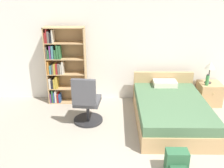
% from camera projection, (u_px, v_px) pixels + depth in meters
% --- Properties ---
extents(wall_back, '(9.00, 0.06, 2.60)m').
position_uv_depth(wall_back, '(146.00, 45.00, 5.60)').
color(wall_back, white).
rests_on(wall_back, ground_plane).
extents(bookshelf, '(0.87, 0.28, 1.73)m').
position_uv_depth(bookshelf, '(61.00, 66.00, 5.54)').
color(bookshelf, tan).
rests_on(bookshelf, ground_plane).
extents(bed, '(1.33, 2.02, 0.73)m').
position_uv_depth(bed, '(170.00, 110.00, 4.93)').
color(bed, tan).
rests_on(bed, ground_plane).
extents(office_chair, '(0.58, 0.63, 1.00)m').
position_uv_depth(office_chair, '(87.00, 103.00, 4.78)').
color(office_chair, '#232326').
rests_on(office_chair, ground_plane).
extents(nightstand, '(0.49, 0.50, 0.50)m').
position_uv_depth(nightstand, '(209.00, 93.00, 5.67)').
color(nightstand, tan).
rests_on(nightstand, ground_plane).
extents(table_lamp, '(0.22, 0.22, 0.48)m').
position_uv_depth(table_lamp, '(210.00, 67.00, 5.46)').
color(table_lamp, '#333333').
rests_on(table_lamp, nightstand).
extents(water_bottle, '(0.07, 0.07, 0.25)m').
position_uv_depth(water_bottle, '(207.00, 80.00, 5.43)').
color(water_bottle, '#3F8C4C').
rests_on(water_bottle, nightstand).
extents(backpack_green, '(0.32, 0.26, 0.35)m').
position_uv_depth(backpack_green, '(177.00, 162.00, 3.60)').
color(backpack_green, '#2D603D').
rests_on(backpack_green, ground_plane).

